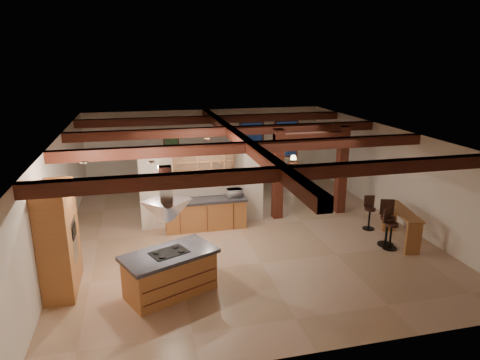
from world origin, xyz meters
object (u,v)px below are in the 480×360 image
(dining_table, at_px, (219,190))
(sofa, at_px, (272,172))
(kitchen_island, at_px, (170,273))
(bar_counter, at_px, (402,221))

(dining_table, relative_size, sofa, 0.95)
(dining_table, bearing_deg, sofa, 40.11)
(kitchen_island, relative_size, bar_counter, 1.23)
(kitchen_island, relative_size, sofa, 1.21)
(sofa, bearing_deg, dining_table, 21.86)
(kitchen_island, height_order, dining_table, kitchen_island)
(bar_counter, bearing_deg, sofa, 102.06)
(dining_table, height_order, bar_counter, bar_counter)
(kitchen_island, distance_m, bar_counter, 6.64)
(sofa, relative_size, bar_counter, 1.01)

